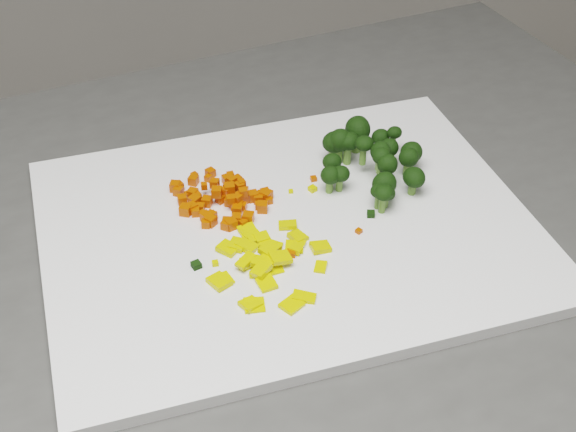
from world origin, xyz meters
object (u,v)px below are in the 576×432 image
object	(u,v)px
cutting_board	(288,229)
broccoli_pile	(380,160)
carrot_pile	(221,188)
pepper_pile	(267,259)

from	to	relation	value
cutting_board	broccoli_pile	world-z (taller)	broccoli_pile
cutting_board	carrot_pile	distance (m)	0.08
cutting_board	carrot_pile	world-z (taller)	carrot_pile
carrot_pile	broccoli_pile	distance (m)	0.16
broccoli_pile	carrot_pile	bearing A→B (deg)	172.71
pepper_pile	broccoli_pile	distance (m)	0.17
carrot_pile	pepper_pile	size ratio (longest dim) A/B	0.86
pepper_pile	broccoli_pile	xyz separation A→B (m)	(0.14, 0.09, 0.02)
carrot_pile	broccoli_pile	xyz separation A→B (m)	(0.16, -0.02, 0.01)
cutting_board	carrot_pile	xyz separation A→B (m)	(-0.05, 0.06, 0.02)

